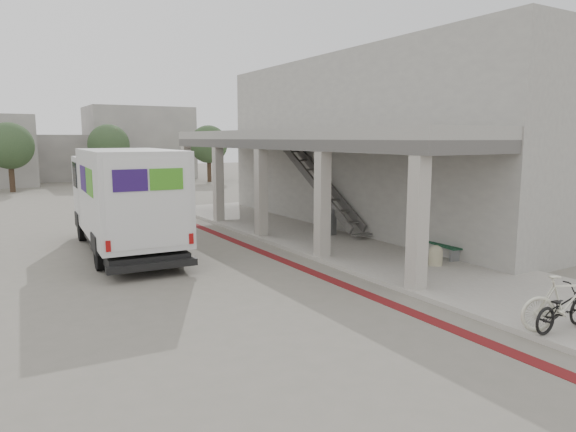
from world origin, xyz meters
TOP-DOWN VIEW (x-y plane):
  - ground at (0.00, 0.00)m, footprint 120.00×120.00m
  - bike_lane_stripe at (1.00, 2.00)m, footprint 0.35×40.00m
  - sidewalk at (4.00, 0.00)m, footprint 4.40×28.00m
  - transit_building at (6.83, 4.50)m, footprint 7.60×17.00m
  - distant_backdrop at (-2.84, 35.89)m, footprint 28.00×10.00m
  - tree_left at (-5.00, 28.00)m, footprint 3.20×3.20m
  - tree_mid at (2.00, 30.00)m, footprint 3.20×3.20m
  - tree_right at (10.00, 29.00)m, footprint 3.20×3.20m
  - fedex_truck at (-2.80, 4.73)m, footprint 2.91×8.04m
  - bench at (5.20, -1.40)m, footprint 0.66×1.75m
  - bollard_near at (2.10, 0.55)m, footprint 0.38×0.38m
  - bollard_far at (4.24, -2.13)m, footprint 0.39×0.39m
  - utility_cabinet at (4.30, 3.36)m, footprint 0.56×0.66m
  - bicycle_black at (2.50, -6.92)m, footprint 1.60×0.56m
  - bicycle_cream at (2.50, -6.99)m, footprint 1.86×1.20m

SIDE VIEW (x-z plane):
  - ground at x=0.00m, z-range 0.00..0.00m
  - bike_lane_stripe at x=1.00m, z-range 0.00..0.01m
  - sidewalk at x=4.00m, z-range 0.00..0.12m
  - bollard_near at x=2.10m, z-range 0.12..0.69m
  - bench at x=5.20m, z-range 0.21..0.61m
  - bollard_far at x=4.24m, z-range 0.12..0.70m
  - bicycle_black at x=2.50m, z-range 0.12..0.96m
  - utility_cabinet at x=4.30m, z-range 0.12..1.08m
  - bicycle_cream at x=2.50m, z-range 0.12..1.21m
  - fedex_truck at x=-2.80m, z-range 0.11..3.48m
  - distant_backdrop at x=-2.84m, z-range -0.55..5.95m
  - tree_left at x=-5.00m, z-range 0.78..5.58m
  - tree_mid at x=2.00m, z-range 0.78..5.58m
  - tree_right at x=10.00m, z-range 0.78..5.58m
  - transit_building at x=6.83m, z-range -0.10..6.90m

